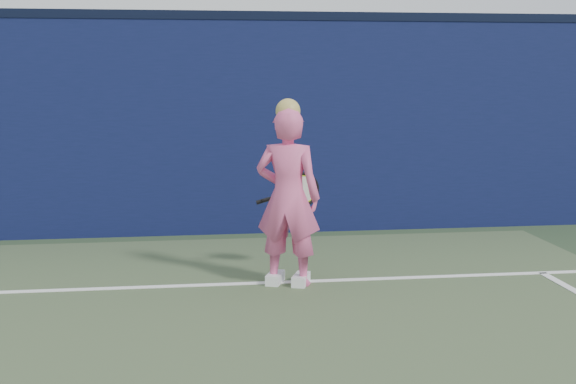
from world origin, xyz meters
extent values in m
cube|color=#0C1438|center=(0.00, 6.50, 1.25)|extent=(24.00, 0.40, 2.50)
cube|color=black|center=(0.00, 6.50, 2.55)|extent=(24.00, 0.42, 0.10)
imported|color=#EB5B95|center=(2.35, 3.96, 0.80)|extent=(0.68, 0.56, 1.60)
sphere|color=tan|center=(2.35, 3.96, 1.57)|extent=(0.22, 0.22, 0.22)
cube|color=white|center=(2.46, 3.92, 0.05)|extent=(0.21, 0.30, 0.10)
cube|color=white|center=(2.23, 4.00, 0.05)|extent=(0.21, 0.30, 0.10)
torus|color=black|center=(2.56, 4.42, 0.80)|extent=(0.33, 0.14, 0.33)
torus|color=#ABBF12|center=(2.56, 4.42, 0.80)|extent=(0.27, 0.11, 0.27)
cylinder|color=beige|center=(2.56, 4.42, 0.80)|extent=(0.27, 0.10, 0.27)
cylinder|color=black|center=(2.31, 4.44, 0.74)|extent=(0.30, 0.06, 0.11)
cylinder|color=black|center=(2.17, 4.45, 0.69)|extent=(0.14, 0.05, 0.07)
cube|color=white|center=(0.00, 4.00, 0.01)|extent=(11.00, 0.08, 0.01)
camera|label=1|loc=(1.38, -3.04, 1.91)|focal=50.00mm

